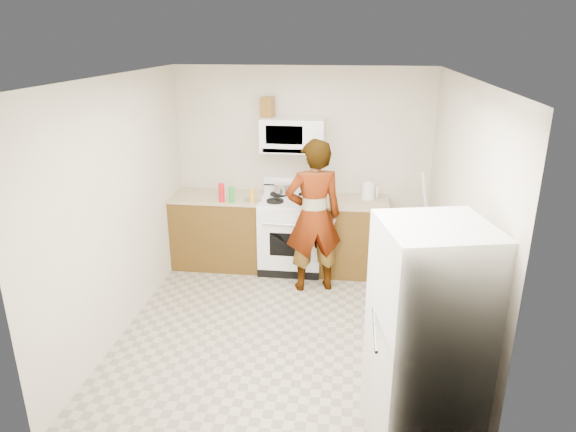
% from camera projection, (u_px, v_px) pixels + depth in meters
% --- Properties ---
extents(floor, '(3.60, 3.60, 0.00)m').
position_uv_depth(floor, '(283.00, 329.00, 5.24)').
color(floor, gray).
rests_on(floor, ground).
extents(back_wall, '(3.20, 0.02, 2.50)m').
position_uv_depth(back_wall, '(302.00, 168.00, 6.50)').
color(back_wall, beige).
rests_on(back_wall, floor).
extents(right_wall, '(0.02, 3.60, 2.50)m').
position_uv_depth(right_wall, '(457.00, 221.00, 4.64)').
color(right_wall, beige).
rests_on(right_wall, floor).
extents(cabinet_left, '(1.12, 0.62, 0.90)m').
position_uv_depth(cabinet_left, '(219.00, 231.00, 6.61)').
color(cabinet_left, '#573914').
rests_on(cabinet_left, floor).
extents(counter_left, '(1.14, 0.64, 0.03)m').
position_uv_depth(counter_left, '(217.00, 197.00, 6.45)').
color(counter_left, tan).
rests_on(counter_left, cabinet_left).
extents(cabinet_right, '(0.80, 0.62, 0.90)m').
position_uv_depth(cabinet_right, '(353.00, 238.00, 6.40)').
color(cabinet_right, '#573914').
rests_on(cabinet_right, floor).
extents(counter_right, '(0.82, 0.64, 0.03)m').
position_uv_depth(counter_right, '(355.00, 202.00, 6.25)').
color(counter_right, tan).
rests_on(counter_right, cabinet_right).
extents(gas_range, '(0.76, 0.65, 1.13)m').
position_uv_depth(gas_range, '(291.00, 232.00, 6.48)').
color(gas_range, white).
rests_on(gas_range, floor).
extents(microwave, '(0.76, 0.38, 0.40)m').
position_uv_depth(microwave, '(293.00, 135.00, 6.19)').
color(microwave, white).
rests_on(microwave, back_wall).
extents(person, '(0.75, 0.60, 1.79)m').
position_uv_depth(person, '(314.00, 217.00, 5.81)').
color(person, tan).
rests_on(person, floor).
extents(fridge, '(0.84, 0.84, 1.70)m').
position_uv_depth(fridge, '(427.00, 340.00, 3.55)').
color(fridge, silver).
rests_on(fridge, floor).
extents(kettle, '(0.21, 0.21, 0.19)m').
position_uv_depth(kettle, '(368.00, 191.00, 6.27)').
color(kettle, white).
rests_on(kettle, counter_right).
extents(jug, '(0.17, 0.17, 0.24)m').
position_uv_depth(jug, '(268.00, 107.00, 6.17)').
color(jug, brown).
rests_on(jug, microwave).
extents(saucepan, '(0.29, 0.29, 0.12)m').
position_uv_depth(saucepan, '(282.00, 188.00, 6.47)').
color(saucepan, '#BBBBC0').
rests_on(saucepan, gas_range).
extents(tray, '(0.27, 0.19, 0.05)m').
position_uv_depth(tray, '(308.00, 200.00, 6.21)').
color(tray, white).
rests_on(tray, gas_range).
extents(bottle_spray, '(0.08, 0.08, 0.23)m').
position_uv_depth(bottle_spray, '(222.00, 193.00, 6.16)').
color(bottle_spray, red).
rests_on(bottle_spray, counter_left).
extents(bottle_hot_sauce, '(0.07, 0.07, 0.17)m').
position_uv_depth(bottle_hot_sauce, '(252.00, 196.00, 6.13)').
color(bottle_hot_sauce, orange).
rests_on(bottle_hot_sauce, counter_left).
extents(bottle_green_cap, '(0.08, 0.08, 0.19)m').
position_uv_depth(bottle_green_cap, '(232.00, 195.00, 6.14)').
color(bottle_green_cap, green).
rests_on(bottle_green_cap, counter_left).
extents(pot_lid, '(0.27, 0.27, 0.01)m').
position_uv_depth(pot_lid, '(253.00, 200.00, 6.26)').
color(pot_lid, silver).
rests_on(pot_lid, counter_left).
extents(broom, '(0.31, 0.14, 1.43)m').
position_uv_depth(broom, '(429.00, 233.00, 5.81)').
color(broom, silver).
rests_on(broom, floor).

